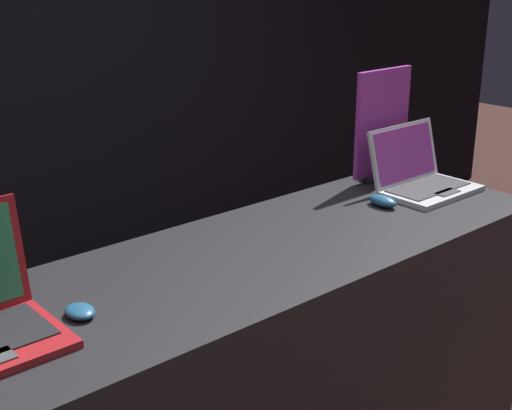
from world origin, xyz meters
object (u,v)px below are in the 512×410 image
(mouse_front, at_px, (80,311))
(laptop_back, at_px, (421,176))
(promo_stand_back, at_px, (382,128))
(mouse_back, at_px, (383,201))

(mouse_front, bearing_deg, laptop_back, 2.42)
(laptop_back, height_order, promo_stand_back, promo_stand_back)
(mouse_front, xyz_separation_m, mouse_back, (1.21, 0.04, 0.01))
(mouse_front, distance_m, promo_stand_back, 1.50)
(mouse_front, bearing_deg, promo_stand_back, 10.14)
(laptop_back, bearing_deg, mouse_front, -177.58)
(promo_stand_back, bearing_deg, mouse_front, -169.86)
(mouse_front, height_order, laptop_back, laptop_back)
(laptop_back, bearing_deg, mouse_back, -174.28)
(promo_stand_back, bearing_deg, mouse_back, -138.12)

